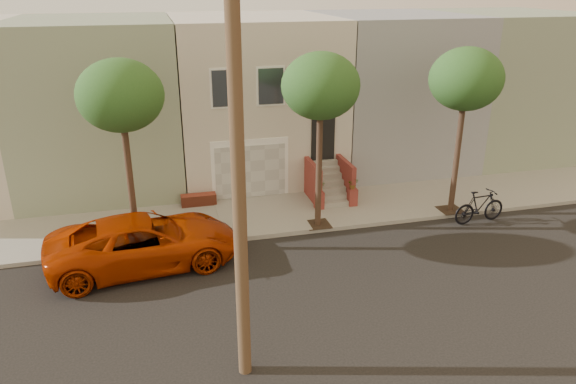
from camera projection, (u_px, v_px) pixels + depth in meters
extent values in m
plane|color=black|center=(324.00, 285.00, 16.35)|extent=(90.00, 90.00, 0.00)
cube|color=gray|center=(282.00, 214.00, 21.14)|extent=(40.00, 3.70, 0.15)
cube|color=beige|center=(252.00, 94.00, 25.10)|extent=(7.00, 8.00, 7.00)
cube|color=gray|center=(99.00, 102.00, 23.54)|extent=(6.50, 8.00, 7.00)
cube|color=gray|center=(387.00, 88.00, 26.66)|extent=(6.50, 8.00, 7.00)
cube|color=gray|center=(502.00, 82.00, 28.15)|extent=(6.50, 8.00, 7.00)
cube|color=white|center=(250.00, 169.00, 22.13)|extent=(3.20, 0.12, 2.50)
cube|color=#BCBCB7|center=(251.00, 171.00, 22.11)|extent=(2.90, 0.06, 2.20)
cube|color=gray|center=(260.00, 214.00, 20.90)|extent=(3.20, 3.70, 0.02)
cube|color=#963F29|center=(199.00, 200.00, 21.72)|extent=(1.40, 0.45, 0.44)
cube|color=black|center=(323.00, 137.00, 22.38)|extent=(1.00, 0.06, 2.00)
cube|color=#3F4751|center=(225.00, 88.00, 20.65)|extent=(1.00, 0.06, 1.40)
cube|color=white|center=(225.00, 88.00, 20.67)|extent=(1.15, 0.05, 1.55)
cube|color=#3F4751|center=(271.00, 86.00, 21.06)|extent=(1.00, 0.06, 1.40)
cube|color=white|center=(271.00, 86.00, 21.08)|extent=(1.15, 0.05, 1.55)
cube|color=#3F4751|center=(315.00, 84.00, 21.48)|extent=(1.00, 0.06, 1.40)
cube|color=white|center=(315.00, 84.00, 21.49)|extent=(1.15, 0.05, 1.55)
cube|color=gray|center=(335.00, 204.00, 21.61)|extent=(1.20, 0.28, 0.20)
cube|color=gray|center=(333.00, 197.00, 21.79)|extent=(1.20, 0.28, 0.20)
cube|color=gray|center=(331.00, 190.00, 21.97)|extent=(1.20, 0.28, 0.20)
cube|color=gray|center=(329.00, 183.00, 22.15)|extent=(1.20, 0.28, 0.20)
cube|color=gray|center=(327.00, 176.00, 22.32)|extent=(1.20, 0.28, 0.20)
cube|color=gray|center=(325.00, 169.00, 22.50)|extent=(1.20, 0.28, 0.20)
cube|color=gray|center=(323.00, 163.00, 22.68)|extent=(1.20, 0.28, 0.20)
cube|color=maroon|center=(313.00, 182.00, 21.95)|extent=(0.18, 1.96, 1.60)
cube|color=maroon|center=(345.00, 179.00, 22.27)|extent=(0.18, 1.96, 1.60)
cube|color=maroon|center=(319.00, 200.00, 21.32)|extent=(0.35, 0.35, 0.70)
imported|color=#1D4819|center=(319.00, 187.00, 21.11)|extent=(0.40, 0.35, 0.45)
cube|color=maroon|center=(352.00, 197.00, 21.64)|extent=(0.35, 0.35, 0.70)
imported|color=#1D4819|center=(353.00, 184.00, 21.43)|extent=(0.41, 0.35, 0.45)
cube|color=#2D2116|center=(137.00, 244.00, 18.54)|extent=(0.90, 0.90, 0.02)
cylinder|color=#322316|center=(131.00, 187.00, 17.77)|extent=(0.22, 0.22, 4.20)
ellipsoid|color=#1D4819|center=(120.00, 95.00, 16.65)|extent=(2.70, 2.57, 2.29)
cube|color=#2D2116|center=(318.00, 224.00, 20.03)|extent=(0.90, 0.90, 0.02)
cylinder|color=#322316|center=(319.00, 171.00, 19.26)|extent=(0.22, 0.22, 4.20)
ellipsoid|color=#1D4819|center=(321.00, 86.00, 18.14)|extent=(2.70, 2.57, 2.29)
cube|color=#2D2116|center=(450.00, 210.00, 21.30)|extent=(0.90, 0.90, 0.02)
cylinder|color=#322316|center=(456.00, 159.00, 20.53)|extent=(0.22, 0.22, 4.20)
ellipsoid|color=#1D4819|center=(466.00, 79.00, 19.41)|extent=(2.70, 2.57, 2.29)
cylinder|color=#4C3223|center=(238.00, 172.00, 10.94)|extent=(0.30, 0.30, 10.00)
imported|color=#A62900|center=(144.00, 242.00, 17.20)|extent=(6.27, 3.41, 1.67)
imported|color=black|center=(480.00, 206.00, 20.34)|extent=(2.21, 0.81, 1.30)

